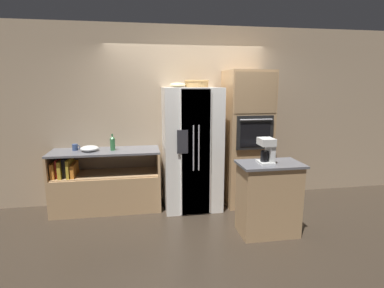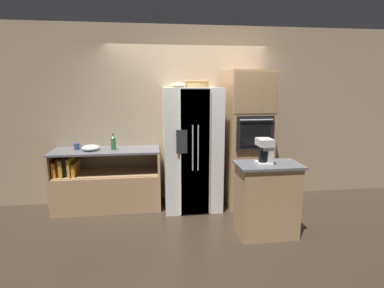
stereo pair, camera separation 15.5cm
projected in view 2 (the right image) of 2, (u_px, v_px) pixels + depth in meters
name	position (u px, v px, depth m)	size (l,w,h in m)	color
ground_plane	(191.00, 206.00, 4.74)	(20.00, 20.00, 0.00)	#382D23
wall_back	(187.00, 115.00, 4.88)	(12.00, 0.06, 2.80)	tan
counter_left	(107.00, 187.00, 4.61)	(1.60, 0.57, 0.93)	tan
refrigerator	(192.00, 149.00, 4.59)	(0.85, 0.77, 1.85)	white
wall_oven	(247.00, 139.00, 4.70)	(0.67, 0.74, 2.11)	tan
island_counter	(267.00, 199.00, 3.77)	(0.79, 0.48, 0.94)	tan
wicker_basket	(197.00, 83.00, 4.50)	(0.37, 0.37, 0.11)	tan
fruit_bowl	(178.00, 85.00, 4.47)	(0.25, 0.25, 0.07)	beige
bottle_tall	(113.00, 142.00, 4.49)	(0.07, 0.07, 0.25)	#33723F
mug	(77.00, 146.00, 4.52)	(0.12, 0.08, 0.10)	#384C7A
mixing_bowl	(91.00, 148.00, 4.46)	(0.26, 0.26, 0.08)	white
coffee_maker	(266.00, 150.00, 3.64)	(0.17, 0.22, 0.31)	white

